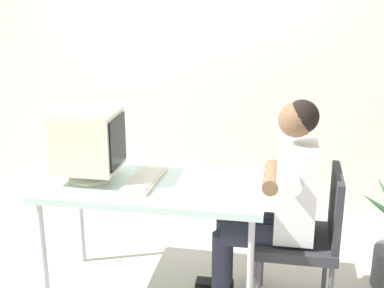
# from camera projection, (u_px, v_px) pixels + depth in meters

# --- Properties ---
(wall_back) EXTENTS (8.00, 0.10, 3.00)m
(wall_back) POSITION_uv_depth(u_px,v_px,m) (232.00, 31.00, 4.22)
(wall_back) COLOR silver
(wall_back) RESTS_ON ground_plane
(desk) EXTENTS (1.33, 0.70, 0.76)m
(desk) POSITION_uv_depth(u_px,v_px,m) (155.00, 190.00, 3.20)
(desk) COLOR #B7B7BC
(desk) RESTS_ON ground_plane
(crt_monitor) EXTENTS (0.37, 0.33, 0.43)m
(crt_monitor) POSITION_uv_depth(u_px,v_px,m) (88.00, 141.00, 3.15)
(crt_monitor) COLOR beige
(crt_monitor) RESTS_ON desk
(keyboard) EXTENTS (0.19, 0.43, 0.03)m
(keyboard) POSITION_uv_depth(u_px,v_px,m) (144.00, 180.00, 3.17)
(keyboard) COLOR beige
(keyboard) RESTS_ON desk
(office_chair) EXTENTS (0.46, 0.46, 0.89)m
(office_chair) POSITION_uv_depth(u_px,v_px,m) (308.00, 232.00, 3.11)
(office_chair) COLOR #4C4C51
(office_chair) RESTS_ON ground_plane
(person_seated) EXTENTS (0.70, 0.55, 1.29)m
(person_seated) POSITION_uv_depth(u_px,v_px,m) (276.00, 199.00, 3.09)
(person_seated) COLOR silver
(person_seated) RESTS_ON ground_plane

